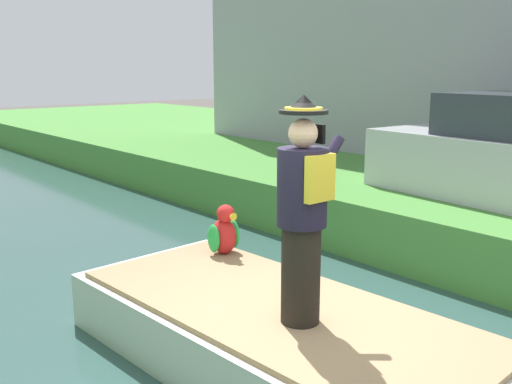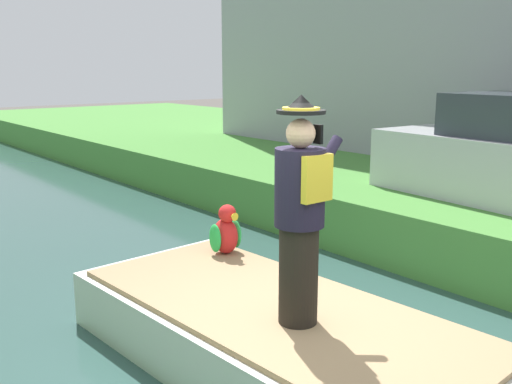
{
  "view_description": "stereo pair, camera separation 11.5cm",
  "coord_description": "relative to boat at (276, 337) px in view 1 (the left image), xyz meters",
  "views": [
    {
      "loc": [
        -3.24,
        -3.14,
        2.76
      ],
      "look_at": [
        0.22,
        0.94,
        1.61
      ],
      "focal_mm": 40.69,
      "sensor_mm": 36.0,
      "label": 1
    },
    {
      "loc": [
        -3.15,
        -3.21,
        2.76
      ],
      "look_at": [
        0.22,
        0.94,
        1.61
      ],
      "focal_mm": 40.69,
      "sensor_mm": 36.0,
      "label": 2
    }
  ],
  "objects": [
    {
      "name": "person_pirate",
      "position": [
        -0.08,
        -0.39,
        1.23
      ],
      "size": [
        0.61,
        0.42,
        1.85
      ],
      "rotation": [
        0.0,
        0.0,
        0.03
      ],
      "color": "black",
      "rests_on": "boat"
    },
    {
      "name": "parrot_plush",
      "position": [
        0.52,
        1.45,
        0.55
      ],
      "size": [
        0.36,
        0.35,
        0.57
      ],
      "color": "red",
      "rests_on": "boat"
    },
    {
      "name": "boat",
      "position": [
        0.0,
        0.0,
        0.0
      ],
      "size": [
        2.05,
        4.3,
        0.61
      ],
      "color": "silver",
      "rests_on": "canal_water"
    }
  ]
}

